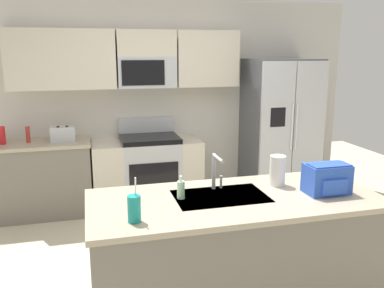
{
  "coord_description": "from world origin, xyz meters",
  "views": [
    {
      "loc": [
        -0.97,
        -3.16,
        1.94
      ],
      "look_at": [
        0.01,
        0.6,
        1.05
      ],
      "focal_mm": 37.84,
      "sensor_mm": 36.0,
      "label": 1
    }
  ],
  "objects_px": {
    "bottle_red": "(2,135)",
    "soap_dispenser": "(181,189)",
    "range_oven": "(147,171)",
    "drink_cup_teal": "(134,209)",
    "paper_towel_roll": "(277,171)",
    "pepper_mill": "(28,134)",
    "backpack": "(327,178)",
    "sink_faucet": "(216,169)",
    "refrigerator": "(280,129)",
    "toaster": "(63,134)"
  },
  "relations": [
    {
      "from": "bottle_red",
      "to": "soap_dispenser",
      "type": "height_order",
      "value": "bottle_red"
    },
    {
      "from": "range_oven",
      "to": "drink_cup_teal",
      "type": "distance_m",
      "value": 2.69
    },
    {
      "from": "bottle_red",
      "to": "drink_cup_teal",
      "type": "relative_size",
      "value": 0.71
    },
    {
      "from": "drink_cup_teal",
      "to": "paper_towel_roll",
      "type": "height_order",
      "value": "drink_cup_teal"
    },
    {
      "from": "pepper_mill",
      "to": "backpack",
      "type": "relative_size",
      "value": 0.6
    },
    {
      "from": "range_oven",
      "to": "backpack",
      "type": "distance_m",
      "value": 2.69
    },
    {
      "from": "range_oven",
      "to": "backpack",
      "type": "xyz_separation_m",
      "value": [
        1.0,
        -2.43,
        0.57
      ]
    },
    {
      "from": "sink_faucet",
      "to": "paper_towel_roll",
      "type": "bearing_deg",
      "value": -1.65
    },
    {
      "from": "bottle_red",
      "to": "backpack",
      "type": "distance_m",
      "value": 3.59
    },
    {
      "from": "refrigerator",
      "to": "backpack",
      "type": "bearing_deg",
      "value": -108.77
    },
    {
      "from": "bottle_red",
      "to": "drink_cup_teal",
      "type": "xyz_separation_m",
      "value": [
        1.21,
        -2.56,
        -0.02
      ]
    },
    {
      "from": "backpack",
      "to": "bottle_red",
      "type": "bearing_deg",
      "value": 138.02
    },
    {
      "from": "bottle_red",
      "to": "backpack",
      "type": "relative_size",
      "value": 0.65
    },
    {
      "from": "drink_cup_teal",
      "to": "paper_towel_roll",
      "type": "relative_size",
      "value": 1.22
    },
    {
      "from": "refrigerator",
      "to": "sink_faucet",
      "type": "bearing_deg",
      "value": -127.37
    },
    {
      "from": "refrigerator",
      "to": "backpack",
      "type": "distance_m",
      "value": 2.49
    },
    {
      "from": "drink_cup_teal",
      "to": "backpack",
      "type": "xyz_separation_m",
      "value": [
        1.46,
        0.16,
        0.03
      ]
    },
    {
      "from": "refrigerator",
      "to": "bottle_red",
      "type": "height_order",
      "value": "refrigerator"
    },
    {
      "from": "range_oven",
      "to": "refrigerator",
      "type": "bearing_deg",
      "value": -2.29
    },
    {
      "from": "refrigerator",
      "to": "drink_cup_teal",
      "type": "distance_m",
      "value": 3.38
    },
    {
      "from": "toaster",
      "to": "bottle_red",
      "type": "height_order",
      "value": "bottle_red"
    },
    {
      "from": "sink_faucet",
      "to": "drink_cup_teal",
      "type": "height_order",
      "value": "drink_cup_teal"
    },
    {
      "from": "refrigerator",
      "to": "backpack",
      "type": "xyz_separation_m",
      "value": [
        -0.8,
        -2.36,
        0.09
      ]
    },
    {
      "from": "pepper_mill",
      "to": "drink_cup_teal",
      "type": "height_order",
      "value": "drink_cup_teal"
    },
    {
      "from": "toaster",
      "to": "drink_cup_teal",
      "type": "xyz_separation_m",
      "value": [
        0.54,
        -2.54,
        -0.0
      ]
    },
    {
      "from": "range_oven",
      "to": "backpack",
      "type": "relative_size",
      "value": 4.25
    },
    {
      "from": "bottle_red",
      "to": "refrigerator",
      "type": "bearing_deg",
      "value": -0.72
    },
    {
      "from": "range_oven",
      "to": "toaster",
      "type": "distance_m",
      "value": 1.14
    },
    {
      "from": "range_oven",
      "to": "sink_faucet",
      "type": "distance_m",
      "value": 2.25
    },
    {
      "from": "toaster",
      "to": "pepper_mill",
      "type": "xyz_separation_m",
      "value": [
        -0.39,
        0.05,
        0.0
      ]
    },
    {
      "from": "drink_cup_teal",
      "to": "bottle_red",
      "type": "bearing_deg",
      "value": 115.25
    },
    {
      "from": "toaster",
      "to": "paper_towel_roll",
      "type": "relative_size",
      "value": 1.17
    },
    {
      "from": "refrigerator",
      "to": "paper_towel_roll",
      "type": "xyz_separation_m",
      "value": [
        -1.07,
        -2.09,
        0.09
      ]
    },
    {
      "from": "paper_towel_roll",
      "to": "bottle_red",
      "type": "bearing_deg",
      "value": 138.29
    },
    {
      "from": "range_oven",
      "to": "drink_cup_teal",
      "type": "bearing_deg",
      "value": -99.97
    },
    {
      "from": "soap_dispenser",
      "to": "toaster",
      "type": "bearing_deg",
      "value": 112.5
    },
    {
      "from": "toaster",
      "to": "soap_dispenser",
      "type": "relative_size",
      "value": 1.65
    },
    {
      "from": "bottle_red",
      "to": "soap_dispenser",
      "type": "distance_m",
      "value": 2.74
    },
    {
      "from": "pepper_mill",
      "to": "backpack",
      "type": "xyz_separation_m",
      "value": [
        2.39,
        -2.42,
        0.02
      ]
    },
    {
      "from": "range_oven",
      "to": "refrigerator",
      "type": "xyz_separation_m",
      "value": [
        1.8,
        -0.07,
        0.48
      ]
    },
    {
      "from": "range_oven",
      "to": "sink_faucet",
      "type": "relative_size",
      "value": 4.82
    },
    {
      "from": "toaster",
      "to": "pepper_mill",
      "type": "bearing_deg",
      "value": 172.75
    },
    {
      "from": "soap_dispenser",
      "to": "range_oven",
      "type": "bearing_deg",
      "value": 87.93
    },
    {
      "from": "range_oven",
      "to": "drink_cup_teal",
      "type": "relative_size",
      "value": 4.66
    },
    {
      "from": "pepper_mill",
      "to": "refrigerator",
      "type": "bearing_deg",
      "value": -1.25
    },
    {
      "from": "pepper_mill",
      "to": "range_oven",
      "type": "bearing_deg",
      "value": 0.1
    },
    {
      "from": "refrigerator",
      "to": "drink_cup_teal",
      "type": "xyz_separation_m",
      "value": [
        -2.26,
        -2.52,
        0.06
      ]
    },
    {
      "from": "sink_faucet",
      "to": "toaster",
      "type": "bearing_deg",
      "value": 120.14
    },
    {
      "from": "sink_faucet",
      "to": "drink_cup_teal",
      "type": "bearing_deg",
      "value": -146.5
    },
    {
      "from": "pepper_mill",
      "to": "bottle_red",
      "type": "height_order",
      "value": "bottle_red"
    }
  ]
}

